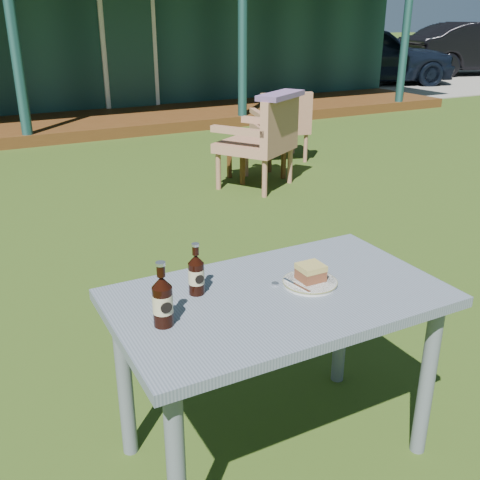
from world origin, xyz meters
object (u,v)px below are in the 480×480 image
armchair_right (282,122)px  side_table (257,147)px  armchair_left (263,138)px  car_near (367,54)px  cola_bottle_near (196,274)px  car_far (477,49)px  cola_bottle_far (163,300)px  cafe_table (278,318)px  plate (310,282)px  cake_slice (311,272)px

armchair_right → side_table: 0.87m
armchair_left → car_near: bearing=44.4°
car_near → cola_bottle_near: size_ratio=21.73×
armchair_left → armchair_right: size_ratio=1.11×
car_far → side_table: car_far is taller
cola_bottle_near → cola_bottle_far: bearing=-140.2°
cola_bottle_far → car_near: bearing=47.6°
car_far → cafe_table: size_ratio=3.64×
car_near → armchair_right: 8.30m
car_near → cola_bottle_near: car_near is taller
car_near → armchair_right: car_near is taller
plate → car_near: bearing=49.5°
cake_slice → cafe_table: bearing=-174.2°
cake_slice → armchair_right: 4.83m
cola_bottle_far → side_table: (2.38, 3.62, -0.47)m
plate → cake_slice: cake_slice is taller
car_far → side_table: size_ratio=7.28×
armchair_right → armchair_left: bearing=-130.8°
plate → armchair_left: size_ratio=0.22×
car_near → cake_slice: (-8.44, -9.88, 0.05)m
plate → cake_slice: (0.01, 0.01, 0.04)m
car_far → cake_slice: car_far is taller
plate → armchair_right: 4.84m
car_far → plate: (-12.85, -10.33, 0.01)m
armchair_left → cola_bottle_far: bearing=-124.6°
plate → armchair_right: size_ratio=0.25×
cafe_table → cola_bottle_near: bearing=152.6°
car_far → cola_bottle_far: bearing=141.4°
cake_slice → cola_bottle_far: size_ratio=0.41×
armchair_left → armchair_right: 1.18m
cola_bottle_near → armchair_left: cola_bottle_near is taller
car_far → plate: car_far is taller
cola_bottle_near → cola_bottle_far: cola_bottle_far is taller
car_near → cake_slice: car_near is taller
car_near → cola_bottle_far: car_near is taller
cola_bottle_near → cafe_table: bearing=-27.4°
cafe_table → side_table: bearing=61.8°
cafe_table → side_table: (1.94, 3.61, -0.28)m
cake_slice → cola_bottle_near: cola_bottle_near is taller
car_far → cola_bottle_far: 16.97m
cola_bottle_near → armchair_left: size_ratio=0.21×
side_table → cola_bottle_far: bearing=-123.3°
cola_bottle_near → armchair_left: 3.78m
armchair_right → side_table: (-0.66, -0.56, -0.12)m
cola_bottle_far → plate: bearing=2.2°
side_table → armchair_left: bearing=-108.9°
car_near → armchair_left: size_ratio=4.64×
cafe_table → plate: (0.14, 0.01, 0.11)m
plate → cola_bottle_far: size_ratio=0.92×
plate → armchair_left: bearing=62.7°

